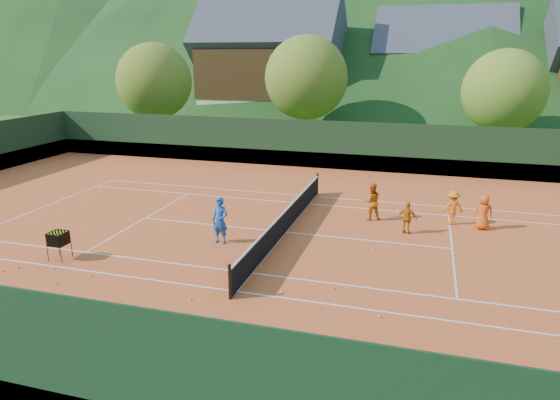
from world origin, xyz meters
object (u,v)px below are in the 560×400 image
(ball_hopper, at_px, (58,239))
(student_b, at_px, (407,218))
(tennis_net, at_px, (286,220))
(student_d, at_px, (453,208))
(student_c, at_px, (484,212))
(student_a, at_px, (372,202))
(chalet_mid, at_px, (440,75))
(chalet_left, at_px, (271,68))
(coach, at_px, (220,221))

(ball_hopper, bearing_deg, student_b, 27.92)
(tennis_net, bearing_deg, student_d, 24.33)
(student_c, bearing_deg, student_a, -2.15)
(student_c, height_order, tennis_net, student_c)
(student_c, relative_size, chalet_mid, 0.11)
(student_a, xyz_separation_m, tennis_net, (-3.12, -2.59, -0.31))
(tennis_net, relative_size, chalet_left, 0.87)
(student_d, distance_m, chalet_left, 32.06)
(student_a, xyz_separation_m, student_c, (4.53, 0.02, -0.09))
(student_b, distance_m, tennis_net, 4.85)
(coach, xyz_separation_m, chalet_mid, (8.05, 35.84, 4.08))
(coach, distance_m, ball_hopper, 5.67)
(student_c, distance_m, ball_hopper, 16.31)
(chalet_left, bearing_deg, coach, -75.98)
(tennis_net, relative_size, chalet_mid, 0.95)
(student_a, xyz_separation_m, student_d, (3.33, 0.33, -0.09))
(tennis_net, bearing_deg, student_a, 39.73)
(student_a, relative_size, student_c, 1.12)
(student_a, height_order, chalet_left, chalet_left)
(student_a, relative_size, ball_hopper, 1.63)
(student_c, xyz_separation_m, chalet_left, (-17.65, 27.38, 4.90))
(ball_hopper, distance_m, chalet_left, 35.37)
(coach, bearing_deg, student_b, 30.57)
(ball_hopper, bearing_deg, tennis_net, 35.57)
(coach, height_order, tennis_net, coach)
(student_d, relative_size, chalet_left, 0.11)
(student_c, bearing_deg, student_d, -16.67)
(student_b, xyz_separation_m, chalet_mid, (1.31, 32.78, 4.32))
(student_d, height_order, chalet_left, chalet_left)
(coach, xyz_separation_m, tennis_net, (2.05, 1.84, -0.39))
(student_a, relative_size, chalet_mid, 0.13)
(ball_hopper, relative_size, chalet_left, 0.07)
(coach, height_order, student_b, coach)
(coach, bearing_deg, chalet_mid, 83.51)
(student_b, height_order, chalet_left, chalet_left)
(chalet_left, bearing_deg, student_a, -64.42)
(student_b, xyz_separation_m, ball_hopper, (-11.52, -6.10, 0.10))
(student_a, distance_m, chalet_mid, 31.81)
(coach, height_order, student_a, coach)
(student_b, bearing_deg, ball_hopper, 41.37)
(student_b, xyz_separation_m, student_c, (2.96, 1.40, 0.08))
(student_b, relative_size, student_d, 0.89)
(coach, height_order, chalet_left, chalet_left)
(student_b, bearing_deg, chalet_left, -49.50)
(student_a, relative_size, student_b, 1.26)
(ball_hopper, bearing_deg, student_c, 27.38)
(chalet_left, bearing_deg, student_b, -62.96)
(coach, relative_size, ball_hopper, 1.79)
(coach, distance_m, student_b, 7.41)
(tennis_net, bearing_deg, coach, -138.12)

